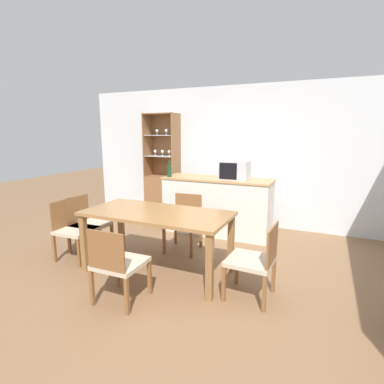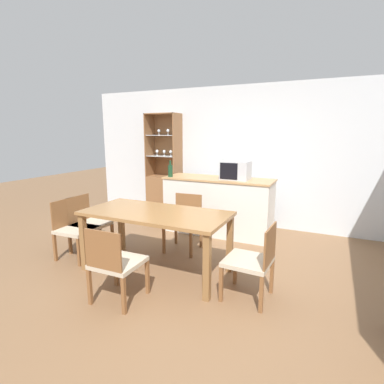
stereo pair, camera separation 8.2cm
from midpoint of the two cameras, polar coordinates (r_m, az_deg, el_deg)
The scene contains 12 objects.
ground_plane at distance 3.55m, azimuth 0.04°, elevation -17.61°, with size 18.00×18.00×0.00m, color brown.
wall_back at distance 5.62m, azimuth 11.65°, elevation 6.57°, with size 6.80×0.06×2.55m.
kitchen_counter at distance 5.15m, azimuth 5.41°, elevation -2.62°, with size 1.84×0.64×0.96m.
display_cabinet at distance 6.15m, azimuth -4.87°, elevation 0.83°, with size 0.66×0.39×2.08m.
dining_table at distance 3.70m, azimuth -6.28°, elevation -5.12°, with size 1.79×0.86×0.77m.
dining_chair_side_left_far at distance 4.61m, azimuth -18.65°, elevation -5.67°, with size 0.46×0.46×0.81m.
dining_chair_head_near at distance 3.20m, azimuth -13.60°, elevation -12.99°, with size 0.47×0.47×0.81m.
dining_chair_side_right_near at distance 3.23m, azimuth 12.10°, elevation -12.69°, with size 0.48×0.48×0.81m.
dining_chair_head_far at distance 4.42m, azimuth -0.98°, elevation -5.77°, with size 0.49×0.49×0.81m.
dining_chair_side_left_near at distance 4.44m, azimuth -20.98°, elevation -6.49°, with size 0.48×0.48×0.81m.
microwave at distance 4.92m, azimuth 8.75°, elevation 4.11°, with size 0.45×0.33×0.30m.
wine_bottle at distance 5.17m, azimuth -3.70°, elevation 4.11°, with size 0.08×0.08×0.28m.
Camera 2 is at (1.36, -2.79, 1.72)m, focal length 28.00 mm.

